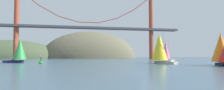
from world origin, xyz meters
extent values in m
plane|color=#426075|center=(0.00, 0.00, 0.00)|extent=(360.00, 360.00, 0.00)
ellipsoid|color=#6B664C|center=(5.00, 135.00, 0.00)|extent=(77.25, 44.00, 43.67)
ellipsoid|color=#4C5B3D|center=(-55.00, 135.00, 0.00)|extent=(73.01, 44.00, 27.94)
cylinder|color=#A34228|center=(-41.79, 95.00, 20.91)|extent=(2.80, 2.80, 41.82)
cylinder|color=#A34228|center=(41.79, 95.00, 20.91)|extent=(2.80, 2.80, 41.82)
cube|color=#47474C|center=(0.00, 95.00, 19.55)|extent=(119.58, 6.00, 1.20)
cylinder|color=#A34228|center=(-23.88, 95.00, 29.24)|extent=(12.17, 0.50, 6.74)
cylinder|color=#A34228|center=(-11.94, 95.00, 24.52)|extent=(12.07, 0.50, 3.63)
cylinder|color=#A34228|center=(0.00, 95.00, 22.94)|extent=(11.94, 0.50, 0.50)
cylinder|color=#A34228|center=(11.94, 95.00, 24.52)|extent=(12.07, 0.50, 3.63)
cylinder|color=#A34228|center=(23.88, 95.00, 29.24)|extent=(12.17, 0.50, 6.74)
cylinder|color=#A34228|center=(35.82, 95.00, 37.10)|extent=(12.25, 0.50, 9.83)
cube|color=#B7B2A8|center=(30.09, 48.37, 0.30)|extent=(6.33, 2.24, 0.60)
cube|color=beige|center=(31.20, 48.27, 0.78)|extent=(2.09, 1.46, 0.36)
cylinder|color=#B2B2B7|center=(29.47, 48.43, 4.69)|extent=(0.14, 0.14, 8.17)
cone|color=pink|center=(28.11, 48.55, 4.69)|extent=(4.00, 4.00, 7.57)
cube|color=#191E4C|center=(-29.96, 44.75, 0.41)|extent=(6.45, 2.26, 0.83)
cube|color=beige|center=(-31.10, 44.86, 1.01)|extent=(2.13, 1.46, 0.36)
cylinder|color=#B2B2B7|center=(-29.34, 44.69, 4.63)|extent=(0.14, 0.14, 7.60)
cone|color=green|center=(-27.95, 44.56, 4.64)|extent=(4.77, 4.77, 7.03)
cone|color=orange|center=(26.89, 16.35, 4.66)|extent=(5.46, 5.46, 7.41)
cube|color=#B7B2A8|center=(16.32, 26.02, 0.37)|extent=(4.98, 7.12, 0.74)
cube|color=beige|center=(16.87, 24.91, 0.92)|extent=(2.45, 2.70, 0.36)
cylinder|color=#B2B2B7|center=(16.02, 26.63, 5.13)|extent=(0.14, 0.14, 8.78)
cone|color=yellow|center=(15.35, 27.99, 5.15)|extent=(6.52, 6.52, 8.23)
sphere|color=green|center=(-19.83, 35.11, 0.30)|extent=(1.10, 1.10, 1.10)
cylinder|color=black|center=(-19.83, 35.11, 1.35)|extent=(0.20, 0.20, 1.60)
sphere|color=#F2EA99|center=(-19.83, 35.11, 2.27)|extent=(0.24, 0.24, 0.24)
camera|label=1|loc=(-11.41, -27.39, 2.68)|focal=31.55mm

